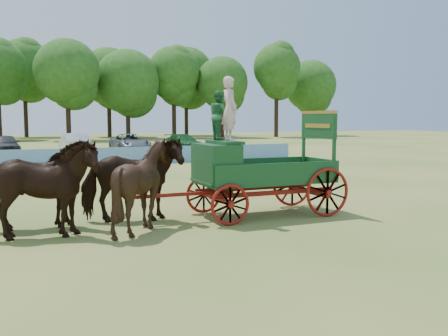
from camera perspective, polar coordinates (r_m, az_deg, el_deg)
ground at (r=13.36m, az=2.23°, el=-6.28°), size 160.00×160.00×0.00m
horse_lead_left at (r=12.12m, az=-20.44°, el=-2.42°), size 2.79×1.48×2.27m
horse_lead_right at (r=13.21m, az=-20.68°, el=-1.78°), size 2.69×1.23×2.27m
horse_wheel_left at (r=12.46m, az=-9.35°, el=-1.91°), size 2.24×2.04×2.28m
horse_wheel_right at (r=13.52m, az=-10.47°, el=-1.34°), size 2.88×1.72×2.27m
farm_dray at (r=13.92m, az=2.00°, el=0.92°), size 6.00×2.00×3.87m
sponsor_banner at (r=30.23m, az=-14.40°, el=1.25°), size 26.00×0.08×1.05m
treeline at (r=72.22m, az=-21.76°, el=10.41°), size 91.16×23.09×14.50m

